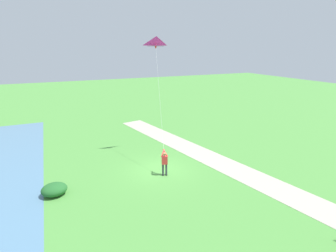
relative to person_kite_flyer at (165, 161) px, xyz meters
The scene contains 5 objects.
ground_plane 1.35m from the person_kite_flyer, 90.28° to the right, with size 120.00×120.00×0.00m, color #4C8E3D.
walkway_path 5.30m from the person_kite_flyer, 167.25° to the left, with size 2.40×32.00×0.02m, color #ADA393.
person_kite_flyer is the anchor object (origin of this frame).
flying_kite 9.09m from the person_kite_flyer, 105.99° to the right, with size 1.86×4.17×7.77m.
lakeside_shrub 7.25m from the person_kite_flyer, ahead, with size 1.52×1.32×0.76m, color #236028.
Camera 1 is at (6.82, 16.36, 8.68)m, focal length 28.14 mm.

